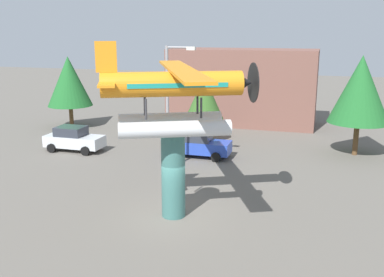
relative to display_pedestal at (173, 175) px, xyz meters
name	(u,v)px	position (x,y,z in m)	size (l,w,h in m)	color
ground_plane	(174,215)	(0.00, 0.00, -2.02)	(140.00, 140.00, 0.00)	#605B54
display_pedestal	(173,175)	(0.00, 0.00, 0.00)	(1.10, 1.10, 4.03)	#386B66
floatplane_monument	(175,95)	(0.12, 0.06, 3.69)	(7.15, 9.88, 4.00)	silver
car_near_silver	(74,139)	(-10.62, 8.82, -1.14)	(4.20, 2.02, 1.76)	silver
car_mid_blue	(199,144)	(-1.59, 9.92, -1.14)	(4.20, 2.02, 1.76)	#2847B7
streetlight_primary	(171,99)	(-2.44, 6.65, 2.41)	(1.84, 0.28, 7.60)	gray
storefront_building	(242,87)	(-0.86, 22.00, 1.38)	(13.24, 5.28, 6.80)	brown
tree_west	(69,81)	(-15.15, 15.90, 2.07)	(3.90, 3.90, 6.27)	brown
tree_east	(204,98)	(-2.45, 14.49, 1.38)	(2.98, 2.98, 5.08)	brown
tree_center_back	(360,90)	(8.72, 13.51, 2.55)	(4.11, 4.11, 6.87)	brown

